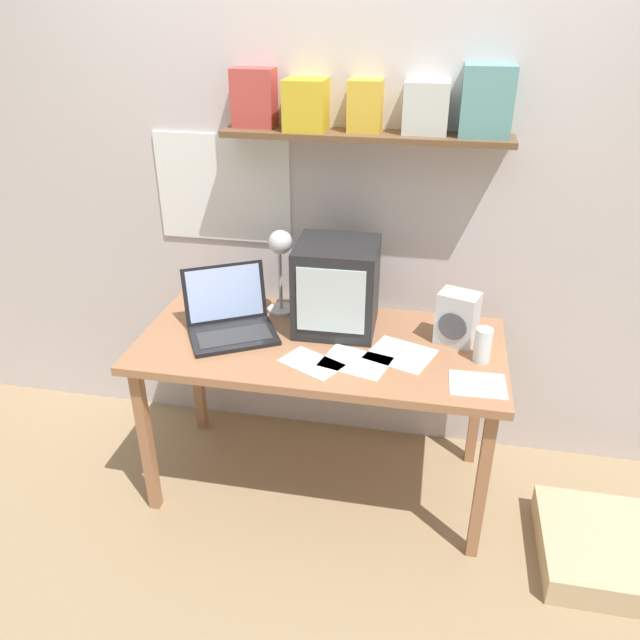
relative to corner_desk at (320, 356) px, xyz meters
The scene contains 13 objects.
ground_plane 0.68m from the corner_desk, ahead, with size 12.00×12.00×0.00m, color #9F835F.
back_wall 0.78m from the corner_desk, 89.66° to the left, with size 5.60×0.24×2.60m.
corner_desk is the anchor object (origin of this frame).
crt_monitor 0.30m from the corner_desk, 73.23° to the left, with size 0.34×0.33×0.38m.
laptop 0.41m from the corner_desk, behind, with size 0.45×0.44×0.26m.
desk_lamp 0.45m from the corner_desk, 136.97° to the left, with size 0.13×0.17×0.40m.
juice_glass 0.66m from the corner_desk, ahead, with size 0.07×0.07×0.14m.
space_heater 0.58m from the corner_desk, 10.66° to the left, with size 0.18×0.15×0.22m.
printed_handout 0.34m from the corner_desk, ahead, with size 0.30×0.28×0.00m.
loose_paper_near_laptop 0.19m from the corner_desk, 90.42° to the right, with size 0.27×0.24×0.00m.
loose_paper_near_monitor 0.66m from the corner_desk, 17.87° to the right, with size 0.21×0.17×0.00m.
open_notebook 0.22m from the corner_desk, 38.47° to the right, with size 0.29×0.24×0.00m.
floor_cushion 1.37m from the corner_desk, 10.85° to the right, with size 0.51×0.51×0.12m.
Camera 1 is at (0.43, -2.18, 2.02)m, focal length 35.00 mm.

